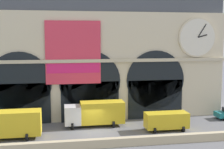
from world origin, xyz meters
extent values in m
plane|color=slate|center=(0.00, 0.00, 0.00)|extent=(200.00, 200.00, 0.00)
cube|color=#BCAD8C|center=(0.00, -5.18, 0.46)|extent=(90.00, 0.70, 0.91)
cube|color=beige|center=(0.00, 7.81, 7.29)|extent=(38.02, 5.61, 14.58)
cube|color=#424751|center=(0.00, 8.11, 16.23)|extent=(38.02, 5.01, 3.29)
cube|color=black|center=(-9.05, 4.95, 2.68)|extent=(7.74, 0.20, 5.36)
cylinder|color=black|center=(-9.05, 4.95, 5.36)|extent=(8.15, 0.20, 8.15)
cube|color=black|center=(0.00, 4.95, 2.68)|extent=(7.74, 0.20, 5.36)
cylinder|color=black|center=(0.00, 4.95, 5.36)|extent=(8.15, 0.20, 8.15)
cube|color=black|center=(9.05, 4.95, 2.68)|extent=(7.74, 0.20, 5.36)
cylinder|color=black|center=(9.05, 4.95, 5.36)|extent=(8.15, 0.20, 8.15)
cylinder|color=beige|center=(14.93, 4.85, 11.20)|extent=(5.50, 0.25, 5.50)
cylinder|color=silver|center=(14.93, 4.73, 11.20)|extent=(5.09, 0.06, 5.09)
cube|color=black|center=(15.61, 4.67, 11.39)|extent=(1.39, 0.04, 0.52)
cube|color=black|center=(15.51, 4.65, 12.12)|extent=(1.26, 0.04, 1.89)
cube|color=#D8334C|center=(-2.16, 4.83, 9.25)|extent=(7.14, 0.12, 8.20)
cube|color=#DB1E66|center=(-2.16, 4.75, 7.22)|extent=(6.86, 0.04, 1.25)
cube|color=#C0B49A|center=(0.00, 4.85, 8.15)|extent=(38.02, 0.50, 0.44)
cube|color=gold|center=(-8.89, -0.69, 1.77)|extent=(5.50, 2.30, 2.70)
cylinder|color=black|center=(-7.64, -1.73, 0.42)|extent=(0.28, 0.84, 0.84)
cylinder|color=black|center=(-7.64, 0.34, 0.42)|extent=(0.28, 0.84, 0.84)
cube|color=white|center=(-2.48, 2.55, 1.57)|extent=(2.00, 2.30, 2.30)
cube|color=gold|center=(1.27, 2.55, 1.77)|extent=(5.50, 2.30, 2.70)
cylinder|color=black|center=(-2.58, 1.52, 0.42)|extent=(0.28, 0.84, 0.84)
cylinder|color=black|center=(-2.58, 3.59, 0.42)|extent=(0.28, 0.84, 0.84)
cylinder|color=black|center=(2.52, 1.52, 0.42)|extent=(0.28, 0.84, 0.84)
cylinder|color=black|center=(2.52, 3.59, 0.42)|extent=(0.28, 0.84, 0.84)
cube|color=gold|center=(8.65, -0.73, 1.27)|extent=(5.20, 2.00, 1.86)
cylinder|color=black|center=(6.89, -1.63, 0.34)|extent=(0.28, 0.68, 0.68)
cylinder|color=black|center=(6.89, 0.17, 0.34)|extent=(0.28, 0.68, 0.68)
cylinder|color=black|center=(10.42, -1.63, 0.34)|extent=(0.28, 0.68, 0.68)
cylinder|color=black|center=(10.42, 0.17, 0.34)|extent=(0.28, 0.68, 0.68)
cylinder|color=black|center=(17.93, 3.63, 0.30)|extent=(0.28, 0.60, 0.60)
camera|label=1|loc=(-4.13, -35.33, 11.26)|focal=49.41mm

